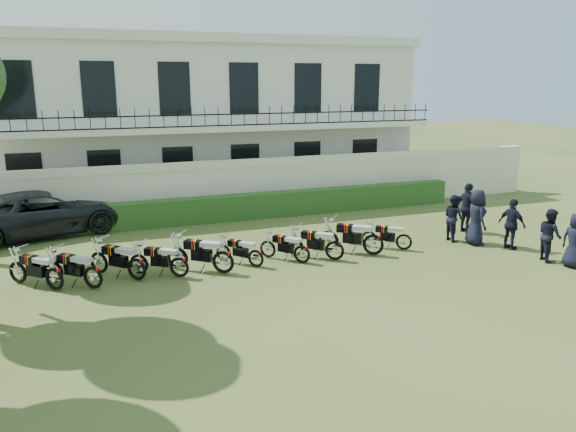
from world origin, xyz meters
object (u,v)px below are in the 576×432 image
object	(u,v)px
motorcycle_1	(93,272)
motorcycle_3	(179,262)
officer_0	(575,240)
suv	(43,213)
motorcycle_4	(223,257)
officer_2	(512,224)
officer_5	(467,208)
motorcycle_8	(373,240)
motorcycle_2	(136,264)
motorcycle_7	(335,246)
officer_3	(476,217)
officer_4	(454,218)
motorcycle_0	(54,274)
motorcycle_6	(302,250)
motorcycle_5	(256,254)
motorcycle_9	(404,238)
officer_1	(550,235)

from	to	relation	value
motorcycle_1	motorcycle_3	world-z (taller)	motorcycle_1
officer_0	suv	bearing A→B (deg)	41.55
motorcycle_4	officer_2	bearing A→B (deg)	-60.11
motorcycle_1	officer_2	size ratio (longest dim) A/B	0.89
suv	officer_5	world-z (taller)	officer_5
suv	officer_2	world-z (taller)	officer_2
motorcycle_3	motorcycle_8	xyz separation A→B (m)	(6.15, -0.10, 0.08)
motorcycle_2	motorcycle_7	distance (m)	5.94
motorcycle_8	officer_3	world-z (taller)	officer_3
motorcycle_3	officer_4	distance (m)	9.65
motorcycle_4	motorcycle_7	world-z (taller)	motorcycle_4
officer_0	motorcycle_2	bearing A→B (deg)	58.77
motorcycle_0	officer_3	xyz separation A→B (m)	(13.32, -0.30, 0.46)
officer_2	motorcycle_6	bearing A→B (deg)	70.12
motorcycle_4	motorcycle_6	distance (m)	2.48
suv	motorcycle_6	bearing A→B (deg)	-146.26
motorcycle_5	motorcycle_9	distance (m)	5.08
motorcycle_2	officer_0	distance (m)	12.82
motorcycle_7	officer_3	xyz separation A→B (m)	(5.26, -0.02, 0.47)
motorcycle_0	motorcycle_8	bearing A→B (deg)	-47.23
motorcycle_8	officer_4	size ratio (longest dim) A/B	1.07
officer_3	motorcycle_8	bearing A→B (deg)	100.06
suv	officer_3	world-z (taller)	officer_3
motorcycle_0	officer_0	distance (m)	14.88
motorcycle_2	motorcycle_6	bearing A→B (deg)	-47.13
motorcycle_8	officer_1	bearing A→B (deg)	-77.60
motorcycle_3	motorcycle_9	xyz separation A→B (m)	(7.37, 0.04, -0.04)
suv	officer_5	bearing A→B (deg)	-125.36
motorcycle_3	motorcycle_9	bearing A→B (deg)	-55.58
motorcycle_1	motorcycle_8	bearing A→B (deg)	-48.27
suv	motorcycle_3	bearing A→B (deg)	-165.00
motorcycle_1	officer_2	bearing A→B (deg)	-52.44
officer_3	officer_4	bearing A→B (deg)	42.12
motorcycle_1	motorcycle_6	distance (m)	6.04
officer_3	officer_4	world-z (taller)	officer_3
officer_4	officer_5	xyz separation A→B (m)	(1.10, 0.70, 0.10)
motorcycle_3	motorcycle_4	bearing A→B (deg)	-61.93
motorcycle_4	suv	distance (m)	8.20
motorcycle_7	officer_2	xyz separation A→B (m)	(5.99, -0.91, 0.37)
motorcycle_8	officer_1	size ratio (longest dim) A/B	1.06
motorcycle_7	officer_5	xyz separation A→B (m)	(5.96, 1.34, 0.43)
motorcycle_6	officer_2	size ratio (longest dim) A/B	0.79
officer_5	motorcycle_5	bearing A→B (deg)	94.53
motorcycle_6	officer_2	world-z (taller)	officer_2
motorcycle_6	officer_3	distance (m)	6.34
motorcycle_8	officer_0	size ratio (longest dim) A/B	1.05
suv	motorcycle_2	bearing A→B (deg)	-172.74
motorcycle_4	officer_5	bearing A→B (deg)	-46.60
motorcycle_1	officer_0	xyz separation A→B (m)	(13.53, -3.09, 0.35)
officer_3	officer_5	size ratio (longest dim) A/B	1.03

